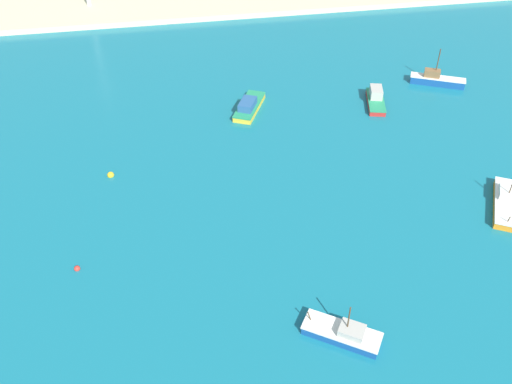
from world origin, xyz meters
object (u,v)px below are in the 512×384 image
fishing_boat_0 (343,333)px  fishing_boat_4 (249,106)px  buoy_0 (111,175)px  fishing_boat_2 (376,99)px  fishing_boat_8 (437,80)px  buoy_1 (77,269)px  fishing_boat_5 (507,202)px

fishing_boat_0 → fishing_boat_4: bearing=91.7°
fishing_boat_4 → buoy_0: 25.96m
fishing_boat_0 → fishing_boat_4: size_ratio=0.82×
fishing_boat_2 → fishing_boat_4: bearing=175.7°
fishing_boat_8 → buoy_0: fishing_boat_8 is taller
buoy_0 → buoy_1: (-3.41, -17.26, -0.04)m
buoy_0 → fishing_boat_0: bearing=-53.8°
fishing_boat_0 → fishing_boat_5: 31.00m
fishing_boat_5 → fishing_boat_8: 33.45m
fishing_boat_4 → fishing_boat_5: fishing_boat_5 is taller
buoy_1 → buoy_0: bearing=78.8°
fishing_boat_4 → fishing_boat_8: bearing=4.9°
fishing_boat_8 → fishing_boat_4: bearing=-175.1°
buoy_1 → fishing_boat_4: bearing=51.1°
buoy_0 → buoy_1: buoy_0 is taller
fishing_boat_4 → fishing_boat_8: size_ratio=1.04×
buoy_0 → buoy_1: bearing=-101.2°
buoy_0 → fishing_boat_5: bearing=-17.8°
fishing_boat_0 → buoy_0: 39.27m
fishing_boat_0 → buoy_0: (-23.19, 31.69, -0.52)m
fishing_boat_5 → fishing_boat_8: size_ratio=1.09×
buoy_1 → fishing_boat_8: bearing=30.0°
fishing_boat_2 → buoy_0: (-42.85, -12.44, -0.74)m
buoy_0 → fishing_boat_2: bearing=16.2°
fishing_boat_0 → buoy_1: (-26.60, 14.43, -0.56)m
fishing_boat_0 → fishing_boat_4: 45.73m
fishing_boat_4 → buoy_1: 40.20m
fishing_boat_2 → buoy_0: fishing_boat_2 is taller
fishing_boat_4 → fishing_boat_8: fishing_boat_8 is taller
fishing_boat_0 → buoy_0: fishing_boat_0 is taller
fishing_boat_2 → buoy_1: 54.98m
fishing_boat_5 → buoy_0: bearing=162.2°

